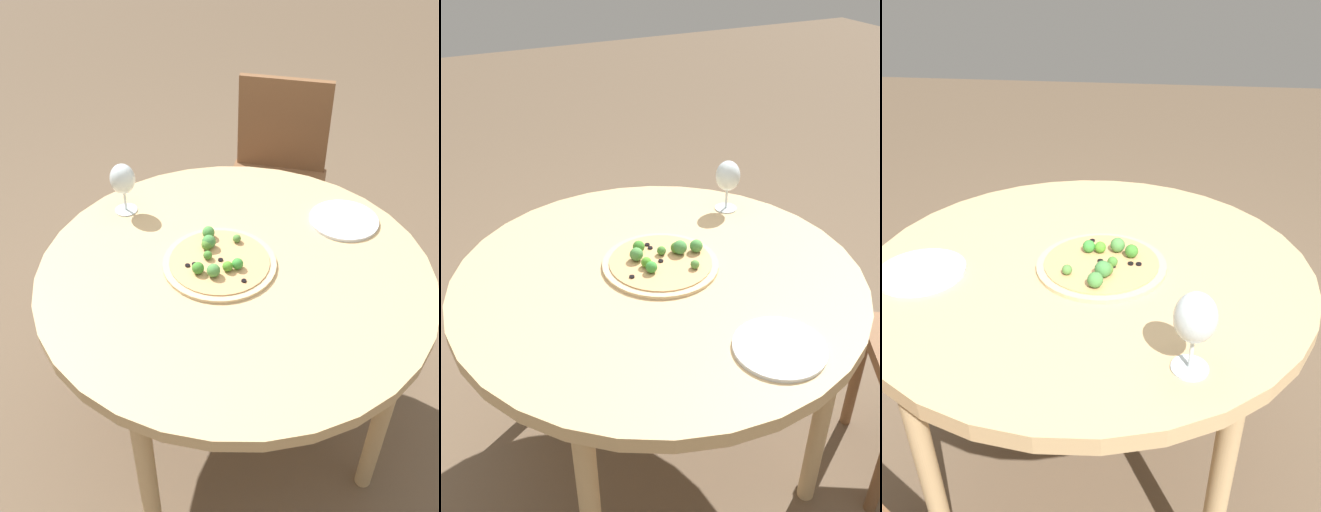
# 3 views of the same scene
# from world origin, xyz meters

# --- Properties ---
(ground_plane) EXTENTS (12.00, 12.00, 0.00)m
(ground_plane) POSITION_xyz_m (0.00, 0.00, 0.00)
(ground_plane) COLOR brown
(dining_table) EXTENTS (1.09, 1.09, 0.71)m
(dining_table) POSITION_xyz_m (0.00, 0.00, 0.65)
(dining_table) COLOR tan
(dining_table) RESTS_ON ground_plane
(pizza) EXTENTS (0.32, 0.32, 0.05)m
(pizza) POSITION_xyz_m (0.04, -0.03, 0.73)
(pizza) COLOR #DBBC89
(pizza) RESTS_ON dining_table
(wine_glass) EXTENTS (0.08, 0.08, 0.16)m
(wine_glass) POSITION_xyz_m (0.24, -0.36, 0.83)
(wine_glass) COLOR silver
(wine_glass) RESTS_ON dining_table
(plate_near) EXTENTS (0.21, 0.21, 0.01)m
(plate_near) POSITION_xyz_m (-0.38, -0.11, 0.72)
(plate_near) COLOR silver
(plate_near) RESTS_ON dining_table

